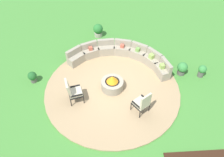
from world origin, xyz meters
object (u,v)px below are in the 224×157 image
Objects in this scene: curved_stone_bench at (121,55)px; potted_plant_3 at (202,70)px; fire_pit at (112,84)px; potted_plant_2 at (182,68)px; lounge_chair_front_right at (143,103)px; lounge_chair_front_left at (73,91)px; potted_plant_1 at (98,30)px; potted_plant_0 at (32,77)px.

potted_plant_3 is (3.55, -1.27, -0.01)m from curved_stone_bench.
potted_plant_2 is (3.23, 0.77, 0.02)m from fire_pit.
lounge_chair_front_right is at bearing -148.28° from potted_plant_3.
fire_pit is at bearing -166.68° from potted_plant_2.
lounge_chair_front_left is at bearing -160.53° from fire_pit.
fire_pit is at bearing -82.54° from potted_plant_1.
lounge_chair_front_left is 1.72× the size of potted_plant_2.
potted_plant_1 is at bearing 48.90° from potted_plant_0.
potted_plant_2 is at bearing -41.11° from potted_plant_1.
potted_plant_3 is (3.02, 1.87, -0.26)m from lounge_chair_front_right.
potted_plant_0 is at bearing 179.19° from potted_plant_3.
lounge_chair_front_left is 2.75m from lounge_chair_front_right.
lounge_chair_front_left reaches higher than curved_stone_bench.
lounge_chair_front_right is 4.96m from potted_plant_0.
lounge_chair_front_right reaches higher than fire_pit.
potted_plant_3 is (0.85, -0.20, 0.00)m from potted_plant_2.
potted_plant_0 is (-4.01, -1.17, -0.06)m from curved_stone_bench.
potted_plant_2 is at bearing 13.32° from fire_pit.
lounge_chair_front_right is 1.64× the size of potted_plant_2.
potted_plant_0 is 6.71m from potted_plant_2.
potted_plant_3 is at bearing -19.71° from curved_stone_bench.
lounge_chair_front_left is at bearing -164.61° from potted_plant_2.
potted_plant_3 is (4.61, -3.49, -0.05)m from potted_plant_1.
potted_plant_2 is at bearing 7.98° from lounge_chair_front_right.
potted_plant_2 is (2.18, 2.07, -0.26)m from lounge_chair_front_right.
curved_stone_bench reaches higher than fire_pit.
potted_plant_0 is 4.49m from potted_plant_1.
potted_plant_2 is at bearing 91.66° from lounge_chair_front_left.
lounge_chair_front_right reaches higher than potted_plant_2.
potted_plant_2 reaches higher than potted_plant_0.
potted_plant_1 reaches higher than potted_plant_3.
potted_plant_2 is (3.76, -3.28, -0.05)m from potted_plant_1.
curved_stone_bench is at bearing 160.29° from potted_plant_3.
lounge_chair_front_right is 3.02m from potted_plant_2.
potted_plant_1 is (2.95, 3.38, 0.09)m from potted_plant_0.
potted_plant_0 is (-1.89, 1.23, -0.32)m from lounge_chair_front_left.
curved_stone_bench is 4.23× the size of lounge_chair_front_left.
curved_stone_bench is at bearing 73.97° from fire_pit.
lounge_chair_front_right is at bearing 60.57° from lounge_chair_front_left.
potted_plant_0 is 7.56m from potted_plant_3.
curved_stone_bench is 3.20m from lounge_chair_front_right.
potted_plant_1 is at bearing 142.90° from potted_plant_3.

